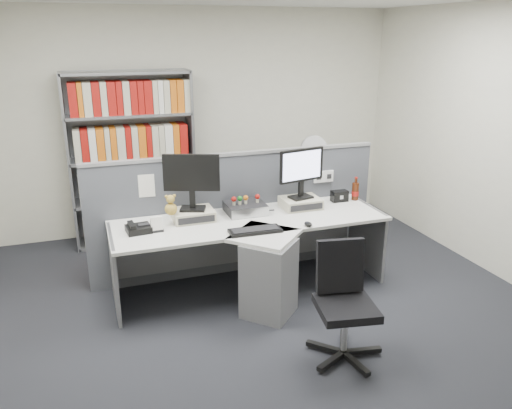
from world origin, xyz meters
name	(u,v)px	position (x,y,z in m)	size (l,w,h in m)	color
ground	(281,330)	(0.00, 0.00, 0.00)	(5.50, 5.50, 0.00)	#28292F
room_shell	(285,119)	(0.00, 0.00, 1.79)	(5.04, 5.54, 2.72)	silver
partition	(237,212)	(0.00, 1.25, 0.65)	(3.00, 0.08, 1.27)	#4E5058
desk	(258,254)	(0.00, 0.60, 0.46)	(2.60, 1.20, 0.72)	silver
monitor_riser_left	(193,215)	(-0.51, 0.98, 0.77)	(0.38, 0.31, 0.10)	beige
monitor_riser_right	(301,203)	(0.59, 0.98, 0.77)	(0.38, 0.31, 0.10)	beige
monitor_left	(192,177)	(-0.51, 0.98, 1.14)	(0.50, 0.23, 0.53)	black
monitor_right	(301,169)	(0.59, 0.98, 1.12)	(0.49, 0.20, 0.50)	black
desktop_pc	(245,208)	(0.01, 1.01, 0.77)	(0.37, 0.33, 0.10)	black
figurines	(244,199)	(0.00, 0.99, 0.87)	(0.29, 0.05, 0.09)	beige
keyboard	(255,230)	(-0.06, 0.49, 0.73)	(0.47, 0.19, 0.03)	black
mouse	(308,224)	(0.44, 0.47, 0.74)	(0.06, 0.10, 0.04)	black
desk_phone	(138,228)	(-1.04, 0.83, 0.75)	(0.23, 0.21, 0.09)	black
desk_calendar	(157,225)	(-0.88, 0.79, 0.78)	(0.11, 0.08, 0.13)	black
plush_toy	(171,206)	(-0.73, 0.90, 0.90)	(0.11, 0.11, 0.19)	#AE8E3A
speaker	(339,196)	(1.05, 1.03, 0.78)	(0.17, 0.10, 0.11)	black
cola_bottle	(355,191)	(1.23, 1.02, 0.81)	(0.08, 0.08, 0.25)	#3F190A
shelving_unit	(133,162)	(-0.90, 2.44, 0.98)	(1.41, 0.40, 2.00)	gray
filing_cabinet	(312,205)	(1.20, 1.99, 0.35)	(0.45, 0.61, 0.70)	gray
desk_fan	(314,152)	(1.20, 1.99, 1.03)	(0.31, 0.19, 0.53)	white
office_chair	(344,298)	(0.33, -0.44, 0.48)	(0.59, 0.58, 0.89)	silver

